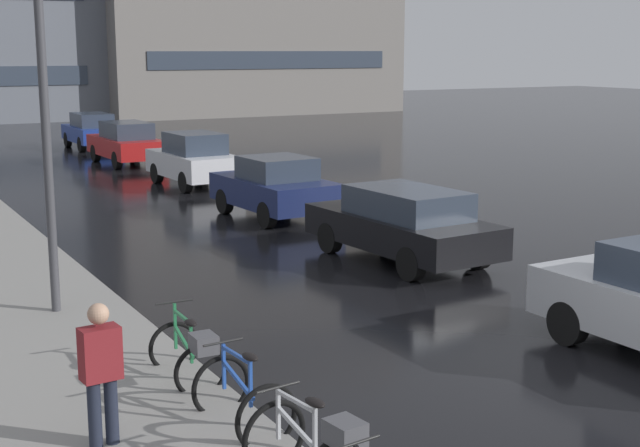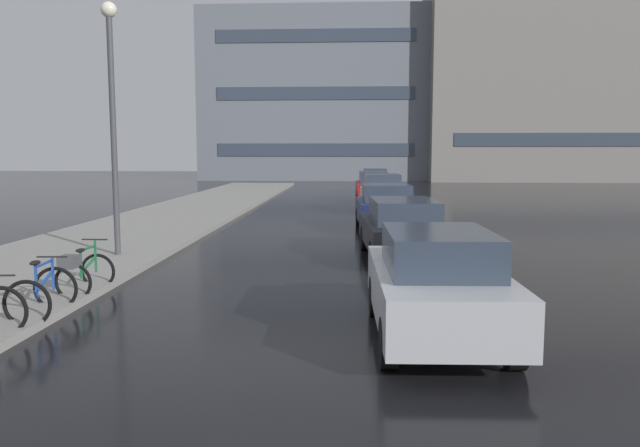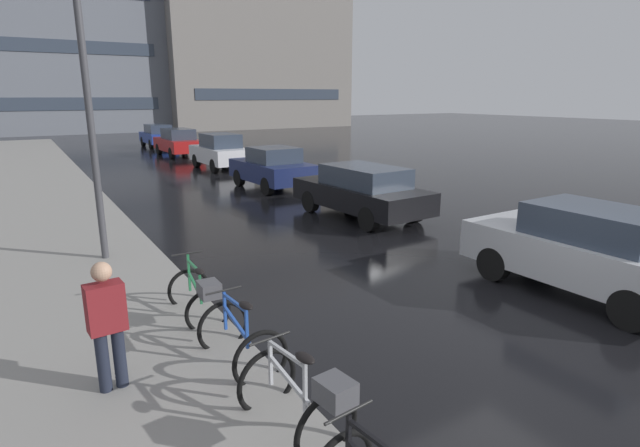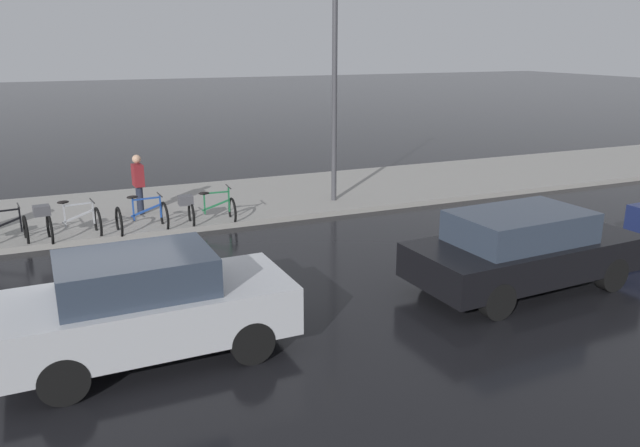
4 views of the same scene
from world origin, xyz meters
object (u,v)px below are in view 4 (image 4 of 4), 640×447
object	(u,v)px
bicycle_second	(67,222)
streetlamp	(335,63)
pedestrian	(138,183)
car_silver	(147,305)
bicycle_third	(142,218)
car_black	(523,249)
bicycle_farthest	(206,209)

from	to	relation	value
bicycle_second	streetlamp	bearing A→B (deg)	96.57
pedestrian	car_silver	bearing A→B (deg)	-6.79
bicycle_third	car_silver	xyz separation A→B (m)	(6.13, -0.75, 0.39)
bicycle_second	pedestrian	bearing A→B (deg)	129.72
car_black	streetlamp	world-z (taller)	streetlamp
bicycle_third	pedestrian	distance (m)	1.60
bicycle_second	car_silver	bearing A→B (deg)	8.14
car_silver	pedestrian	world-z (taller)	pedestrian
pedestrian	bicycle_third	bearing A→B (deg)	-6.00
bicycle_second	car_black	bearing A→B (deg)	50.75
car_black	streetlamp	distance (m)	7.66
bicycle_third	bicycle_farthest	xyz separation A→B (m)	(-0.02, 1.52, 0.06)
bicycle_farthest	car_black	distance (m)	7.61
bicycle_farthest	car_black	size ratio (longest dim) A/B	0.30
pedestrian	streetlamp	distance (m)	5.97
car_black	bicycle_farthest	bearing A→B (deg)	-144.49
bicycle_farthest	car_black	xyz separation A→B (m)	(6.19, 4.41, 0.30)
bicycle_farthest	pedestrian	world-z (taller)	pedestrian
pedestrian	streetlamp	world-z (taller)	streetlamp
bicycle_third	car_silver	distance (m)	6.19
pedestrian	car_black	bearing A→B (deg)	36.99
bicycle_second	bicycle_third	bearing A→B (deg)	89.44
bicycle_farthest	streetlamp	xyz separation A→B (m)	(-0.80, 3.80, 3.39)
car_black	car_silver	bearing A→B (deg)	-90.28
bicycle_second	streetlamp	xyz separation A→B (m)	(-0.80, 6.95, 3.35)
streetlamp	bicycle_third	bearing A→B (deg)	-81.27
bicycle_third	car_black	size ratio (longest dim) A/B	0.26
pedestrian	bicycle_second	bearing A→B (deg)	-50.28
bicycle_second	car_black	world-z (taller)	car_black
car_silver	streetlamp	world-z (taller)	streetlamp
streetlamp	bicycle_second	bearing A→B (deg)	-83.43
car_silver	pedestrian	distance (m)	7.69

